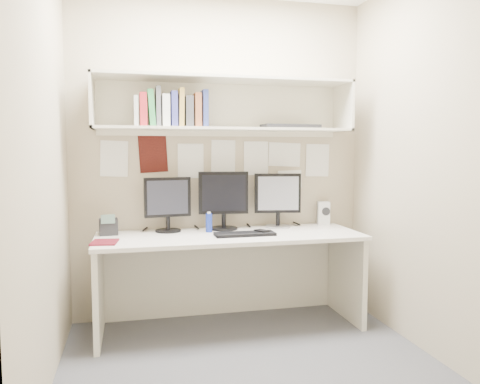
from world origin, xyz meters
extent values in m
cube|color=#4B4B50|center=(0.00, 0.00, 0.00)|extent=(2.40, 2.00, 0.01)
cube|color=tan|center=(0.00, 1.00, 1.30)|extent=(2.40, 0.02, 2.60)
cube|color=tan|center=(0.00, -1.00, 1.30)|extent=(2.40, 0.02, 2.60)
cube|color=tan|center=(-1.20, 0.00, 1.30)|extent=(0.02, 2.00, 2.60)
cube|color=tan|center=(1.20, 0.00, 1.30)|extent=(0.02, 2.00, 2.60)
cube|color=silver|center=(0.00, 0.64, 0.71)|extent=(2.00, 0.70, 0.03)
cube|color=beige|center=(0.00, 0.97, 0.35)|extent=(1.96, 0.02, 0.70)
cube|color=beige|center=(0.00, 0.81, 1.53)|extent=(2.00, 0.38, 0.02)
cube|color=beige|center=(0.00, 0.81, 1.91)|extent=(2.00, 0.38, 0.02)
cube|color=beige|center=(0.00, 0.99, 1.72)|extent=(2.00, 0.02, 0.40)
cube|color=beige|center=(-0.99, 0.81, 1.72)|extent=(0.02, 0.38, 0.40)
cube|color=beige|center=(0.99, 0.81, 1.72)|extent=(0.02, 0.38, 0.40)
cylinder|color=black|center=(-0.45, 0.86, 0.74)|extent=(0.20, 0.20, 0.01)
cylinder|color=black|center=(-0.45, 0.86, 0.79)|extent=(0.03, 0.03, 0.10)
cube|color=black|center=(-0.45, 0.87, 1.00)|extent=(0.37, 0.08, 0.31)
cube|color=black|center=(-0.45, 0.85, 1.00)|extent=(0.32, 0.05, 0.26)
cylinder|color=black|center=(0.00, 0.86, 0.74)|extent=(0.22, 0.22, 0.02)
cylinder|color=black|center=(0.00, 0.86, 0.80)|extent=(0.04, 0.04, 0.11)
cube|color=black|center=(0.00, 0.87, 1.03)|extent=(0.40, 0.08, 0.34)
cube|color=black|center=(0.00, 0.85, 1.03)|extent=(0.35, 0.05, 0.29)
cylinder|color=#A5A5AA|center=(0.45, 0.86, 0.74)|extent=(0.21, 0.21, 0.02)
cylinder|color=black|center=(0.45, 0.86, 0.80)|extent=(0.03, 0.03, 0.11)
cube|color=black|center=(0.45, 0.87, 1.01)|extent=(0.38, 0.10, 0.32)
cube|color=#B4B3B8|center=(0.45, 0.85, 1.01)|extent=(0.33, 0.06, 0.28)
cube|color=black|center=(0.10, 0.56, 0.74)|extent=(0.45, 0.16, 0.02)
cube|color=black|center=(0.23, 0.58, 0.75)|extent=(0.11, 0.13, 0.03)
cube|color=silver|center=(0.88, 0.92, 0.83)|extent=(0.12, 0.12, 0.20)
cylinder|color=black|center=(0.88, 0.87, 0.85)|extent=(0.07, 0.02, 0.07)
cylinder|color=navy|center=(-0.14, 0.77, 0.80)|extent=(0.05, 0.05, 0.14)
cylinder|color=white|center=(-0.14, 0.77, 0.88)|extent=(0.03, 0.03, 0.02)
cube|color=#5A0F1A|center=(-0.91, 0.50, 0.74)|extent=(0.19, 0.23, 0.01)
cube|color=black|center=(-0.90, 0.82, 0.79)|extent=(0.14, 0.12, 0.12)
cube|color=#4C6659|center=(-0.90, 0.76, 0.86)|extent=(0.10, 0.02, 0.07)
cube|color=beige|center=(-0.68, 0.76, 1.65)|extent=(0.03, 0.18, 0.22)
cube|color=#B22027|center=(-0.63, 0.76, 1.66)|extent=(0.05, 0.18, 0.24)
cube|color=#2B8340|center=(-0.57, 0.76, 1.67)|extent=(0.04, 0.18, 0.27)
cube|color=#515256|center=(-0.52, 0.76, 1.69)|extent=(0.03, 0.18, 0.29)
cube|color=white|center=(-0.46, 0.76, 1.66)|extent=(0.05, 0.18, 0.24)
cube|color=navy|center=(-0.40, 0.76, 1.67)|extent=(0.04, 0.18, 0.26)
cube|color=#A88438|center=(-0.35, 0.76, 1.68)|extent=(0.04, 0.18, 0.28)
cube|color=#373639|center=(-0.29, 0.76, 1.65)|extent=(0.06, 0.18, 0.23)
cube|color=brown|center=(-0.23, 0.76, 1.67)|extent=(0.05, 0.18, 0.25)
cube|color=navy|center=(-0.17, 0.76, 1.68)|extent=(0.04, 0.18, 0.28)
cube|color=black|center=(0.54, 0.82, 1.56)|extent=(0.48, 0.21, 0.03)
camera|label=1|loc=(-0.73, -2.80, 1.36)|focal=35.00mm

